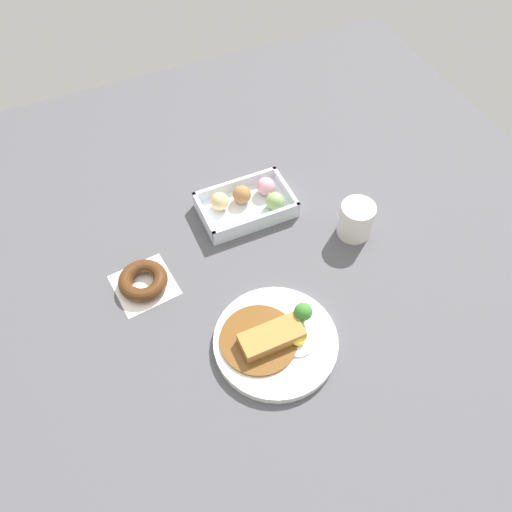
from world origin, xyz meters
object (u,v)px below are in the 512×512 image
at_px(donut_box, 248,203).
at_px(coffee_mug, 356,220).
at_px(chocolate_ring_donut, 143,281).
at_px(curry_plate, 275,340).

height_order(donut_box, coffee_mug, coffee_mug).
bearing_deg(coffee_mug, chocolate_ring_donut, -6.63).
bearing_deg(curry_plate, donut_box, -105.11).
xyz_separation_m(donut_box, chocolate_ring_donut, (0.28, 0.11, -0.01)).
xyz_separation_m(donut_box, coffee_mug, (-0.19, 0.16, 0.02)).
bearing_deg(coffee_mug, curry_plate, 32.49).
height_order(donut_box, chocolate_ring_donut, donut_box).
bearing_deg(chocolate_ring_donut, curry_plate, 129.28).
xyz_separation_m(curry_plate, donut_box, (-0.09, -0.34, 0.01)).
xyz_separation_m(curry_plate, coffee_mug, (-0.28, -0.18, 0.03)).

